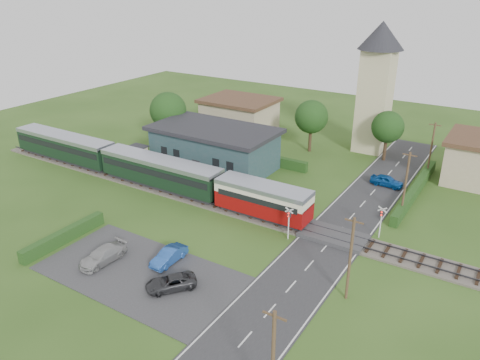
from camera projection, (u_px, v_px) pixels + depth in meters
The scene contains 30 objects.
ground at pixel (233, 220), 47.59m from camera, with size 120.00×120.00×0.00m, color #2D4C19.
railway_track at pixel (244, 211), 49.10m from camera, with size 76.00×3.20×0.49m.
road at pixel (325, 247), 42.71m from camera, with size 6.00×70.00×0.05m, color #28282B.
car_park at pixel (140, 273), 38.99m from camera, with size 17.00×9.00×0.08m, color #333335.
crossing_deck at pixel (334, 236), 44.18m from camera, with size 6.20×3.40×0.45m, color #333335.
platform at pixel (187, 180), 56.42m from camera, with size 30.00×3.00×0.45m, color gray.
equipment_hut at pixel (137, 156), 59.72m from camera, with size 2.30×2.30×2.55m.
station_building at pixel (214, 147), 59.94m from camera, with size 16.00×9.00×5.30m.
train at pixel (140, 166), 55.35m from camera, with size 43.20×2.90×3.40m.
church_tower at pixel (377, 78), 62.83m from camera, with size 6.00×6.00×17.60m.
house_west at pixel (239, 116), 73.22m from camera, with size 10.80×8.80×5.50m.
hedge_carpark at pixel (64, 236), 43.40m from camera, with size 0.80×9.00×1.20m, color #193814.
hedge_roadside at pixel (415, 190), 52.86m from camera, with size 0.80×18.00×1.20m, color #193814.
hedge_station at pixel (233, 152), 64.25m from camera, with size 22.00×0.80×1.30m, color #193814.
tree_a at pixel (168, 111), 66.08m from camera, with size 5.20×5.20×8.00m.
tree_b at pixel (311, 117), 64.44m from camera, with size 4.60×4.60×7.34m.
tree_c at pixel (388, 127), 61.26m from camera, with size 4.20×4.20×6.78m.
utility_pole_b at pixel (350, 258), 34.56m from camera, with size 1.40×0.22×7.00m.
utility_pole_c at pixel (406, 184), 46.99m from camera, with size 1.40×0.22×7.00m.
utility_pole_d at pixel (431, 150), 56.31m from camera, with size 1.40×0.22×7.00m.
crossing_signal_near at pixel (289, 219), 43.30m from camera, with size 0.84×0.28×3.28m.
crossing_signal_far at pixel (381, 218), 43.52m from camera, with size 0.84×0.28×3.28m.
streetlamp_west at pixel (184, 115), 72.65m from camera, with size 0.30×0.30×5.15m.
streetlamp_east at pixel (453, 145), 59.55m from camera, with size 0.30×0.30×5.15m.
car_on_road at pixel (387, 181), 55.01m from camera, with size 1.52×3.78×1.29m, color #0D4594.
car_park_blue at pixel (169, 256), 40.16m from camera, with size 1.32×3.77×1.24m, color #1F4895.
car_park_silver at pixel (103, 255), 40.21m from camera, with size 1.82×4.47×1.30m, color #A1A1A1.
car_park_dark at pixel (171, 282), 36.78m from camera, with size 1.84×3.99×1.11m, color #2D2E31.
pedestrian_near at pixel (249, 186), 52.08m from camera, with size 0.64×0.42×1.75m, color gray.
pedestrian_far at pixel (148, 165), 58.04m from camera, with size 0.79×0.61×1.62m, color gray.
Camera 1 is at (22.92, -35.24, 22.69)m, focal length 35.00 mm.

